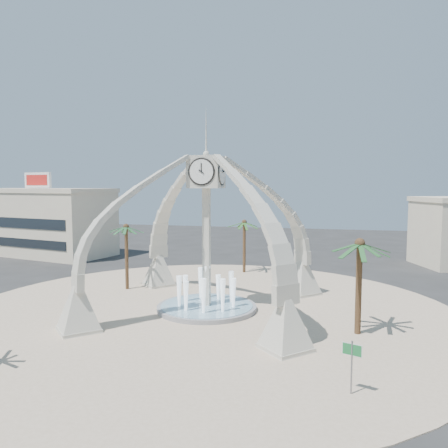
% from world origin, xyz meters
% --- Properties ---
extents(ground, '(140.00, 140.00, 0.00)m').
position_xyz_m(ground, '(0.00, 0.00, 0.00)').
color(ground, '#282828').
rests_on(ground, ground).
extents(plaza, '(40.00, 40.00, 0.06)m').
position_xyz_m(plaza, '(0.00, 0.00, 0.03)').
color(plaza, beige).
rests_on(plaza, ground).
extents(clock_tower, '(17.94, 17.94, 16.30)m').
position_xyz_m(clock_tower, '(-0.00, -0.00, 6.49)').
color(clock_tower, beige).
rests_on(clock_tower, ground).
extents(fountain, '(8.00, 8.00, 3.62)m').
position_xyz_m(fountain, '(0.00, 0.00, 0.29)').
color(fountain, '#9B9A9D').
rests_on(fountain, ground).
extents(building_nw, '(23.75, 13.73, 11.90)m').
position_xyz_m(building_nw, '(-32.00, 22.00, 4.83)').
color(building_nw, beige).
rests_on(building_nw, ground).
extents(palm_east, '(4.52, 4.52, 7.00)m').
position_xyz_m(palm_east, '(11.47, -2.96, 6.10)').
color(palm_east, brown).
rests_on(palm_east, ground).
extents(palm_west, '(4.31, 4.31, 6.75)m').
position_xyz_m(palm_west, '(-9.45, 4.89, 5.99)').
color(palm_west, brown).
rests_on(palm_west, ground).
extents(palm_north, '(4.81, 4.81, 6.53)m').
position_xyz_m(palm_north, '(-0.15, 15.71, 5.74)').
color(palm_north, brown).
rests_on(palm_north, ground).
extents(street_sign, '(0.92, 0.37, 2.66)m').
position_xyz_m(street_sign, '(10.74, -11.98, 1.90)').
color(street_sign, slate).
rests_on(street_sign, ground).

